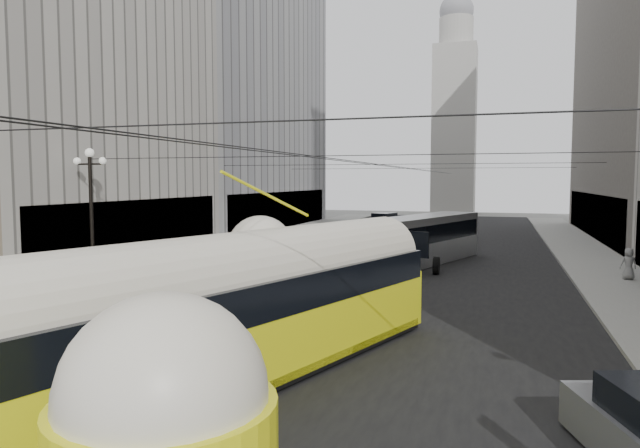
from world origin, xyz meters
The scene contains 14 objects.
road centered at (0.00, 32.50, 0.00)m, with size 20.00×85.00×0.02m, color black.
sidewalk_left centered at (-12.00, 36.00, 0.07)m, with size 4.00×72.00×0.15m, color gray.
sidewalk_right centered at (12.00, 36.00, 0.07)m, with size 4.00×72.00×0.15m, color gray.
rail_left centered at (-0.75, 32.50, 0.00)m, with size 0.12×85.00×0.04m, color gray.
rail_right centered at (0.75, 32.50, 0.00)m, with size 0.12×85.00×0.04m, color gray.
building_left_far centered at (-19.99, 48.00, 14.31)m, with size 12.60×28.60×28.60m.
distant_tower centered at (0.00, 80.00, 14.97)m, with size 6.00×6.00×31.36m.
lamppost_left_mid centered at (-12.60, 18.00, 3.74)m, with size 1.86×0.44×6.37m.
catenary centered at (0.12, 31.49, 5.88)m, with size 25.00×72.00×0.23m.
streetcar centered at (0.50, 7.20, 1.82)m, with size 7.34×16.22×3.73m.
city_bus centered at (2.26, 28.72, 1.56)m, with size 5.82×11.62×2.85m.
sedan_white_far centered at (3.02, 43.37, 0.57)m, with size 1.74×4.05×1.27m.
sedan_dark_far centered at (-5.05, 53.98, 0.68)m, with size 3.37×5.10×1.49m.
pedestrian_sidewalk_right centered at (12.59, 25.40, 0.92)m, with size 0.75×0.46×1.54m, color gray.
Camera 1 is at (6.56, -5.26, 4.99)m, focal length 32.00 mm.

